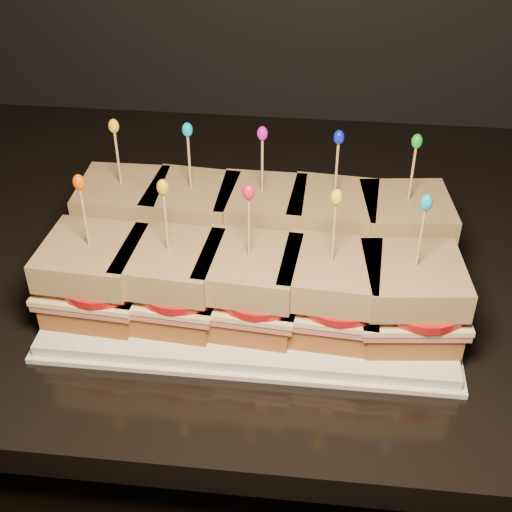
# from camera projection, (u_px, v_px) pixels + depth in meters

# --- Properties ---
(cabinet) EXTENTS (2.57, 0.71, 0.83)m
(cabinet) POSITION_uv_depth(u_px,v_px,m) (64.00, 437.00, 1.23)
(cabinet) COLOR black
(cabinet) RESTS_ON ground
(granite_slab) EXTENTS (2.61, 0.75, 0.03)m
(granite_slab) POSITION_uv_depth(u_px,v_px,m) (14.00, 230.00, 0.98)
(granite_slab) COLOR black
(granite_slab) RESTS_ON cabinet
(platter) EXTENTS (0.44, 0.27, 0.02)m
(platter) POSITION_uv_depth(u_px,v_px,m) (256.00, 288.00, 0.84)
(platter) COLOR white
(platter) RESTS_ON granite_slab
(platter_rim) EXTENTS (0.45, 0.29, 0.01)m
(platter_rim) POSITION_uv_depth(u_px,v_px,m) (256.00, 292.00, 0.84)
(platter_rim) COLOR white
(platter_rim) RESTS_ON granite_slab
(sandwich_0_bread_bot) EXTENTS (0.10, 0.10, 0.03)m
(sandwich_0_bread_bot) POSITION_uv_depth(u_px,v_px,m) (127.00, 233.00, 0.89)
(sandwich_0_bread_bot) COLOR #572D11
(sandwich_0_bread_bot) RESTS_ON platter
(sandwich_0_ham) EXTENTS (0.11, 0.11, 0.01)m
(sandwich_0_ham) POSITION_uv_depth(u_px,v_px,m) (126.00, 221.00, 0.88)
(sandwich_0_ham) COLOR #BB5150
(sandwich_0_ham) RESTS_ON sandwich_0_bread_bot
(sandwich_0_cheese) EXTENTS (0.11, 0.11, 0.01)m
(sandwich_0_cheese) POSITION_uv_depth(u_px,v_px,m) (125.00, 216.00, 0.87)
(sandwich_0_cheese) COLOR #F9E797
(sandwich_0_cheese) RESTS_ON sandwich_0_ham
(sandwich_0_tomato) EXTENTS (0.10, 0.10, 0.01)m
(sandwich_0_tomato) POSITION_uv_depth(u_px,v_px,m) (133.00, 214.00, 0.86)
(sandwich_0_tomato) COLOR #B11415
(sandwich_0_tomato) RESTS_ON sandwich_0_cheese
(sandwich_0_bread_top) EXTENTS (0.10, 0.10, 0.03)m
(sandwich_0_bread_top) POSITION_uv_depth(u_px,v_px,m) (123.00, 196.00, 0.86)
(sandwich_0_bread_top) COLOR brown
(sandwich_0_bread_top) RESTS_ON sandwich_0_tomato
(sandwich_0_pick) EXTENTS (0.00, 0.00, 0.09)m
(sandwich_0_pick) POSITION_uv_depth(u_px,v_px,m) (118.00, 161.00, 0.83)
(sandwich_0_pick) COLOR tan
(sandwich_0_pick) RESTS_ON sandwich_0_bread_top
(sandwich_0_frill) EXTENTS (0.01, 0.01, 0.02)m
(sandwich_0_frill) POSITION_uv_depth(u_px,v_px,m) (114.00, 126.00, 0.80)
(sandwich_0_frill) COLOR yellow
(sandwich_0_frill) RESTS_ON sandwich_0_pick
(sandwich_1_bread_bot) EXTENTS (0.11, 0.11, 0.03)m
(sandwich_1_bread_bot) POSITION_uv_depth(u_px,v_px,m) (194.00, 237.00, 0.88)
(sandwich_1_bread_bot) COLOR #572D11
(sandwich_1_bread_bot) RESTS_ON platter
(sandwich_1_ham) EXTENTS (0.12, 0.11, 0.01)m
(sandwich_1_ham) POSITION_uv_depth(u_px,v_px,m) (193.00, 225.00, 0.87)
(sandwich_1_ham) COLOR #BB5150
(sandwich_1_ham) RESTS_ON sandwich_1_bread_bot
(sandwich_1_cheese) EXTENTS (0.12, 0.11, 0.01)m
(sandwich_1_cheese) POSITION_uv_depth(u_px,v_px,m) (193.00, 220.00, 0.87)
(sandwich_1_cheese) COLOR #F9E797
(sandwich_1_cheese) RESTS_ON sandwich_1_ham
(sandwich_1_tomato) EXTENTS (0.10, 0.10, 0.01)m
(sandwich_1_tomato) POSITION_uv_depth(u_px,v_px,m) (202.00, 218.00, 0.86)
(sandwich_1_tomato) COLOR #B11415
(sandwich_1_tomato) RESTS_ON sandwich_1_cheese
(sandwich_1_bread_top) EXTENTS (0.11, 0.11, 0.03)m
(sandwich_1_bread_top) POSITION_uv_depth(u_px,v_px,m) (192.00, 200.00, 0.85)
(sandwich_1_bread_top) COLOR brown
(sandwich_1_bread_top) RESTS_ON sandwich_1_tomato
(sandwich_1_pick) EXTENTS (0.00, 0.00, 0.09)m
(sandwich_1_pick) POSITION_uv_depth(u_px,v_px,m) (190.00, 165.00, 0.82)
(sandwich_1_pick) COLOR tan
(sandwich_1_pick) RESTS_ON sandwich_1_bread_top
(sandwich_1_frill) EXTENTS (0.01, 0.01, 0.02)m
(sandwich_1_frill) POSITION_uv_depth(u_px,v_px,m) (187.00, 130.00, 0.80)
(sandwich_1_frill) COLOR #06A8C4
(sandwich_1_frill) RESTS_ON sandwich_1_pick
(sandwich_2_bread_bot) EXTENTS (0.10, 0.10, 0.03)m
(sandwich_2_bread_bot) POSITION_uv_depth(u_px,v_px,m) (262.00, 241.00, 0.87)
(sandwich_2_bread_bot) COLOR #572D11
(sandwich_2_bread_bot) RESTS_ON platter
(sandwich_2_ham) EXTENTS (0.11, 0.11, 0.01)m
(sandwich_2_ham) POSITION_uv_depth(u_px,v_px,m) (262.00, 229.00, 0.86)
(sandwich_2_ham) COLOR #BB5150
(sandwich_2_ham) RESTS_ON sandwich_2_bread_bot
(sandwich_2_cheese) EXTENTS (0.11, 0.11, 0.01)m
(sandwich_2_cheese) POSITION_uv_depth(u_px,v_px,m) (262.00, 225.00, 0.86)
(sandwich_2_cheese) COLOR #F9E797
(sandwich_2_cheese) RESTS_ON sandwich_2_ham
(sandwich_2_tomato) EXTENTS (0.10, 0.10, 0.01)m
(sandwich_2_tomato) POSITION_uv_depth(u_px,v_px,m) (271.00, 223.00, 0.85)
(sandwich_2_tomato) COLOR #B11415
(sandwich_2_tomato) RESTS_ON sandwich_2_cheese
(sandwich_2_bread_top) EXTENTS (0.10, 0.10, 0.03)m
(sandwich_2_bread_top) POSITION_uv_depth(u_px,v_px,m) (262.00, 204.00, 0.84)
(sandwich_2_bread_top) COLOR brown
(sandwich_2_bread_top) RESTS_ON sandwich_2_tomato
(sandwich_2_pick) EXTENTS (0.00, 0.00, 0.09)m
(sandwich_2_pick) POSITION_uv_depth(u_px,v_px,m) (262.00, 169.00, 0.81)
(sandwich_2_pick) COLOR tan
(sandwich_2_pick) RESTS_ON sandwich_2_bread_top
(sandwich_2_frill) EXTENTS (0.01, 0.01, 0.02)m
(sandwich_2_frill) POSITION_uv_depth(u_px,v_px,m) (262.00, 133.00, 0.79)
(sandwich_2_frill) COLOR #C90FB3
(sandwich_2_frill) RESTS_ON sandwich_2_pick
(sandwich_3_bread_bot) EXTENTS (0.10, 0.10, 0.03)m
(sandwich_3_bread_bot) POSITION_uv_depth(u_px,v_px,m) (331.00, 246.00, 0.87)
(sandwich_3_bread_bot) COLOR #572D11
(sandwich_3_bread_bot) RESTS_ON platter
(sandwich_3_ham) EXTENTS (0.11, 0.11, 0.01)m
(sandwich_3_ham) POSITION_uv_depth(u_px,v_px,m) (332.00, 234.00, 0.86)
(sandwich_3_ham) COLOR #BB5150
(sandwich_3_ham) RESTS_ON sandwich_3_bread_bot
(sandwich_3_cheese) EXTENTS (0.12, 0.11, 0.01)m
(sandwich_3_cheese) POSITION_uv_depth(u_px,v_px,m) (332.00, 229.00, 0.85)
(sandwich_3_cheese) COLOR #F9E797
(sandwich_3_cheese) RESTS_ON sandwich_3_ham
(sandwich_3_tomato) EXTENTS (0.10, 0.10, 0.01)m
(sandwich_3_tomato) POSITION_uv_depth(u_px,v_px,m) (342.00, 227.00, 0.84)
(sandwich_3_tomato) COLOR #B11415
(sandwich_3_tomato) RESTS_ON sandwich_3_cheese
(sandwich_3_bread_top) EXTENTS (0.11, 0.11, 0.03)m
(sandwich_3_bread_top) POSITION_uv_depth(u_px,v_px,m) (334.00, 208.00, 0.83)
(sandwich_3_bread_top) COLOR brown
(sandwich_3_bread_top) RESTS_ON sandwich_3_tomato
(sandwich_3_pick) EXTENTS (0.00, 0.00, 0.09)m
(sandwich_3_pick) POSITION_uv_depth(u_px,v_px,m) (336.00, 173.00, 0.81)
(sandwich_3_pick) COLOR tan
(sandwich_3_pick) RESTS_ON sandwich_3_bread_top
(sandwich_3_frill) EXTENTS (0.01, 0.01, 0.02)m
(sandwich_3_frill) POSITION_uv_depth(u_px,v_px,m) (339.00, 137.00, 0.78)
(sandwich_3_frill) COLOR #0A17E4
(sandwich_3_frill) RESTS_ON sandwich_3_pick
(sandwich_4_bread_bot) EXTENTS (0.11, 0.11, 0.03)m
(sandwich_4_bread_bot) POSITION_uv_depth(u_px,v_px,m) (401.00, 250.00, 0.86)
(sandwich_4_bread_bot) COLOR #572D11
(sandwich_4_bread_bot) RESTS_ON platter
(sandwich_4_ham) EXTENTS (0.12, 0.12, 0.01)m
(sandwich_4_ham) POSITION_uv_depth(u_px,v_px,m) (403.00, 238.00, 0.85)
(sandwich_4_ham) COLOR #BB5150
(sandwich_4_ham) RESTS_ON sandwich_4_bread_bot
(sandwich_4_cheese) EXTENTS (0.12, 0.12, 0.01)m
(sandwich_4_cheese) POSITION_uv_depth(u_px,v_px,m) (403.00, 233.00, 0.84)
(sandwich_4_cheese) COLOR #F9E797
(sandwich_4_cheese) RESTS_ON sandwich_4_ham
(sandwich_4_tomato) EXTENTS (0.10, 0.10, 0.01)m
(sandwich_4_tomato) POSITION_uv_depth(u_px,v_px,m) (415.00, 231.00, 0.83)
(sandwich_4_tomato) COLOR #B11415
(sandwich_4_tomato) RESTS_ON sandwich_4_cheese
(sandwich_4_bread_top) EXTENTS (0.11, 0.11, 0.03)m
(sandwich_4_bread_top) POSITION_uv_depth(u_px,v_px,m) (406.00, 213.00, 0.83)
(sandwich_4_bread_top) COLOR brown
(sandwich_4_bread_top) RESTS_ON sandwich_4_tomato
(sandwich_4_pick) EXTENTS (0.00, 0.00, 0.09)m
(sandwich_4_pick) POSITION_uv_depth(u_px,v_px,m) (412.00, 177.00, 0.80)
(sandwich_4_pick) COLOR tan
(sandwich_4_pick) RESTS_ON sandwich_4_bread_top
(sandwich_4_frill) EXTENTS (0.01, 0.01, 0.02)m
(sandwich_4_frill) POSITION_uv_depth(u_px,v_px,m) (417.00, 141.00, 0.77)
(sandwich_4_frill) COLOR #14AE1B
(sandwich_4_frill) RESTS_ON sandwich_4_pick
(sandwich_5_bread_bot) EXTENTS (0.10, 0.10, 0.03)m
(sandwich_5_bread_bot) POSITION_uv_depth(u_px,v_px,m) (98.00, 297.00, 0.79)
(sandwich_5_bread_bot) COLOR #572D11
(sandwich_5_bread_bot) RESTS_ON platter
(sandwich_5_ham) EXTENTS (0.11, 0.11, 0.01)m
(sandwich_5_ham) POSITION_uv_depth(u_px,v_px,m) (96.00, 284.00, 0.78)
(sandwich_5_ham) COLOR #BB5150
(sandwich_5_ham) RESTS_ON sandwich_5_bread_bot
(sandwich_5_cheese) EXTENTS (0.12, 0.11, 0.01)m
(sandwich_5_cheese) POSITION_uv_depth(u_px,v_px,m) (95.00, 279.00, 0.77)
(sandwich_5_cheese) COLOR #F9E797
(sandwich_5_cheese) RESTS_ON sandwich_5_ham
(sandwich_5_tomato) EXTENTS (0.10, 0.10, 0.01)m
(sandwich_5_tomato) POSITION_uv_depth(u_px,v_px,m) (103.00, 278.00, 0.76)
(sandwich_5_tomato) COLOR #B11415
(sandwich_5_tomato) RESTS_ON sandwich_5_cheese
(sandwich_5_bread_top) EXTENTS (0.11, 0.11, 0.03)m
(sandwich_5_bread_top) POSITION_uv_depth(u_px,v_px,m) (91.00, 258.00, 0.76)
(sandwich_5_bread_top) COLOR brown
(sandwich_5_bread_top) RESTS_ON sandwich_5_tomato
(sandwich_5_pick) EXTENTS (0.00, 0.00, 0.09)m
(sandwich_5_pick) POSITION_uv_depth(u_px,v_px,m) (85.00, 220.00, 0.73)
(sandwich_5_pick) COLOR tan
(sandwich_5_pick) RESTS_ON sandwich_5_bread_top
(sandwich_5_frill) EXTENTS (0.01, 0.01, 0.02)m
(sandwich_5_frill) POSITION_uv_depth(u_px,v_px,m) (79.00, 182.00, 0.70)
(sandwich_5_frill) COLOR #EE4B04
(sandwich_5_frill) RESTS_ON sandwich_5_pick
(sandwich_6_bread_bot) EXTENTS (0.11, 0.11, 0.03)m
(sandwich_6_bread_bot) POSITION_uv_depth(u_px,v_px,m) (173.00, 302.00, 0.78)
(sandwich_6_bread_bot) COLOR #572D11
(sandwich_6_bread_bot) RESTS_ON platter
(sandwich_6_ham) EXTENTS (0.12, 0.11, 0.01)m
(sandwich_6_ham) POSITION_uv_depth(u_px,v_px,m) (172.00, 290.00, 0.77)
(sandwich_6_ham) COLOR #BB5150
(sandwich_6_ham) RESTS_ON sandwich_6_bread_bot
(sandwich_6_cheese) EXTENTS (0.12, 0.11, 0.01)m
(sandwich_6_cheese) POSITION_uv_depth(u_px,v_px,m) (171.00, 284.00, 0.77)
(sandwich_6_cheese) COLOR #F9E797
(sandwich_6_cheese) RESTS_ON sandwich_6_ham
(sandwich_6_tomato) EXTENTS (0.10, 0.10, 0.01)m
(sandwich_6_tomato) POSITION_uv_depth(u_px,v_px,m) (181.00, 283.00, 0.75)
(sandwich_6_tomato) COLOR #B11415
(sandwich_6_tomato) RESTS_ON sandwich_6_cheese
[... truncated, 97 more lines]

